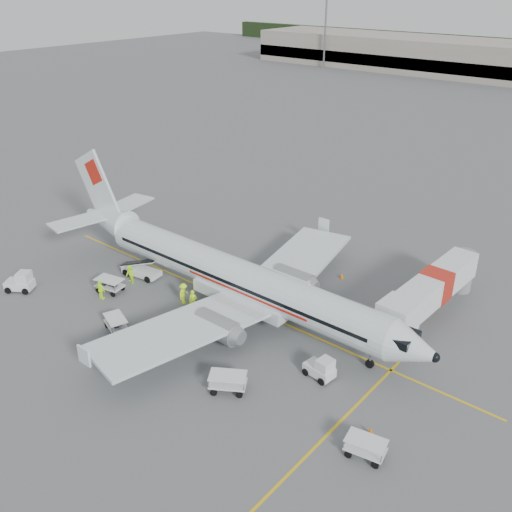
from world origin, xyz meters
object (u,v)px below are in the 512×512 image
Objects in this scene: jet_bridge at (434,295)px; tug_mid at (166,337)px; tug_aft at (19,281)px; tug_fore at (319,367)px; aircraft at (237,254)px; belt_loader at (141,263)px.

jet_bridge is 6.26× the size of tug_mid.
jet_bridge is at bearing -0.04° from tug_aft.
tug_fore is at bearing 38.56° from tug_mid.
aircraft reaches higher than jet_bridge.
aircraft is 19.97m from tug_aft.
aircraft is 17.39× the size of tug_fore.
jet_bridge reaches higher than belt_loader.
tug_aft is (-29.64, -19.14, -1.08)m from jet_bridge.
belt_loader is at bearing 21.33° from tug_aft.
aircraft reaches higher than belt_loader.
belt_loader is at bearing -153.72° from jet_bridge.
jet_bridge is 3.11× the size of belt_loader.
belt_loader is 2.08× the size of tug_aft.
tug_fore is at bearing -13.78° from belt_loader.
belt_loader is 11.93m from tug_mid.
aircraft reaches higher than tug_fore.
jet_bridge is (12.82, 9.22, -3.08)m from aircraft.
tug_fore is 27.85m from tug_aft.
aircraft is at bearing 169.70° from tug_fore.
belt_loader reaches higher than tug_fore.
aircraft is 15.24× the size of tug_mid.
tug_aft is (-16.82, -9.92, -4.16)m from aircraft.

